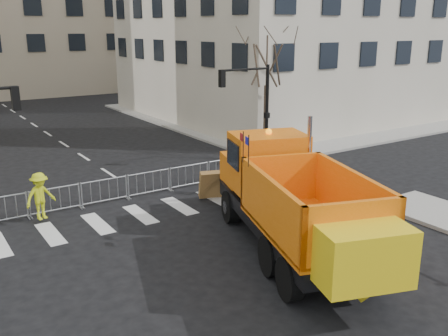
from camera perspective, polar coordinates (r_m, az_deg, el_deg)
ground at (r=16.75m, az=1.84°, el=-10.22°), size 120.00×120.00×0.00m
sidewalk_back at (r=23.68m, az=-10.10°, el=-2.36°), size 64.00×5.00×0.15m
traffic_light_right at (r=28.15m, az=4.92°, el=6.22°), size 0.18×0.18×5.40m
crowd_barriers at (r=22.47m, az=-10.98°, el=-2.12°), size 12.60×0.60×1.10m
street_tree at (r=29.20m, az=4.84°, el=8.65°), size 3.00×3.00×7.50m
plow_truck at (r=16.46m, az=7.93°, el=-3.53°), size 6.34×11.62×4.37m
cop_a at (r=22.42m, az=0.48°, el=-0.65°), size 0.85×0.71×2.01m
cop_b at (r=22.92m, az=4.82°, el=-0.68°), size 1.05×0.97×1.74m
cop_c at (r=20.85m, az=3.16°, el=-2.41°), size 0.72×1.07×1.69m
worker at (r=20.49m, az=-20.26°, el=-3.03°), size 1.35×1.01×1.86m
newspaper_box at (r=27.52m, az=2.64°, el=1.79°), size 0.57×0.55×1.10m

